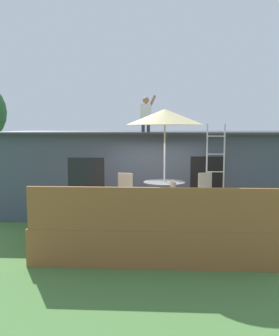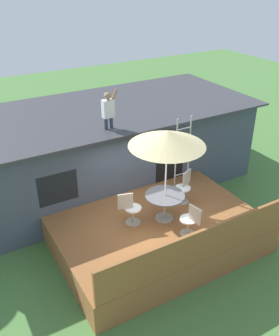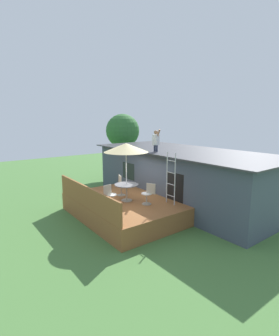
{
  "view_description": "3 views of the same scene",
  "coord_description": "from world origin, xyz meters",
  "views": [
    {
      "loc": [
        0.11,
        -9.15,
        2.91
      ],
      "look_at": [
        -0.45,
        0.85,
        1.78
      ],
      "focal_mm": 39.24,
      "sensor_mm": 36.0,
      "label": 1
    },
    {
      "loc": [
        -4.45,
        -6.91,
        6.82
      ],
      "look_at": [
        -0.12,
        0.65,
        2.09
      ],
      "focal_mm": 40.19,
      "sensor_mm": 36.0,
      "label": 2
    },
    {
      "loc": [
        9.24,
        -6.12,
        4.36
      ],
      "look_at": [
        -0.28,
        1.0,
        2.06
      ],
      "focal_mm": 27.45,
      "sensor_mm": 36.0,
      "label": 3
    }
  ],
  "objects": [
    {
      "name": "patio_chair_right",
      "position": [
        1.17,
        0.37,
        1.26
      ],
      "size": [
        0.59,
        0.44,
        0.92
      ],
      "rotation": [
        0.0,
        0.0,
        -2.7
      ],
      "color": "#A59E8C",
      "rests_on": "deck"
    },
    {
      "name": "patio_chair_near",
      "position": [
        0.38,
        -1.02,
        1.26
      ],
      "size": [
        0.44,
        0.62,
        0.92
      ],
      "rotation": [
        0.0,
        0.0,
        1.74
      ],
      "color": "#A59E8C",
      "rests_on": "deck"
    },
    {
      "name": "patio_chair_left",
      "position": [
        -0.66,
        0.19,
        1.26
      ],
      "size": [
        0.61,
        0.44,
        0.92
      ],
      "rotation": [
        0.0,
        0.0,
        -0.3
      ],
      "color": "#A59E8C",
      "rests_on": "deck"
    },
    {
      "name": "ground_plane",
      "position": [
        0.0,
        0.0,
        0.0
      ],
      "size": [
        40.0,
        40.0,
        0.0
      ],
      "primitive_type": "plane",
      "color": "#477538"
    },
    {
      "name": "patio_table",
      "position": [
        0.22,
        -0.08,
        1.39
      ],
      "size": [
        1.04,
        1.04,
        0.74
      ],
      "color": "#A59E8C",
      "rests_on": "deck"
    },
    {
      "name": "person_figure",
      "position": [
        -0.32,
        2.03,
        3.36
      ],
      "size": [
        0.47,
        0.2,
        1.11
      ],
      "color": "#33384C",
      "rests_on": "house"
    },
    {
      "name": "deck_railing",
      "position": [
        0.0,
        -1.89,
        1.25
      ],
      "size": [
        5.22,
        0.08,
        0.9
      ],
      "primitive_type": "cube",
      "color": "brown",
      "rests_on": "deck"
    },
    {
      "name": "house",
      "position": [
        0.0,
        3.6,
        1.38
      ],
      "size": [
        10.5,
        4.5,
        2.75
      ],
      "color": "#424C5B",
      "rests_on": "ground"
    },
    {
      "name": "patio_umbrella",
      "position": [
        0.22,
        -0.08,
        3.15
      ],
      "size": [
        1.9,
        1.9,
        2.54
      ],
      "color": "silver",
      "rests_on": "deck"
    },
    {
      "name": "step_ladder",
      "position": [
        1.66,
        1.18,
        1.9
      ],
      "size": [
        0.52,
        0.04,
        2.2
      ],
      "color": "silver",
      "rests_on": "deck"
    },
    {
      "name": "deck",
      "position": [
        0.0,
        0.0,
        0.4
      ],
      "size": [
        5.32,
        3.87,
        0.8
      ],
      "primitive_type": "cube",
      "color": "brown",
      "rests_on": "ground"
    }
  ]
}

